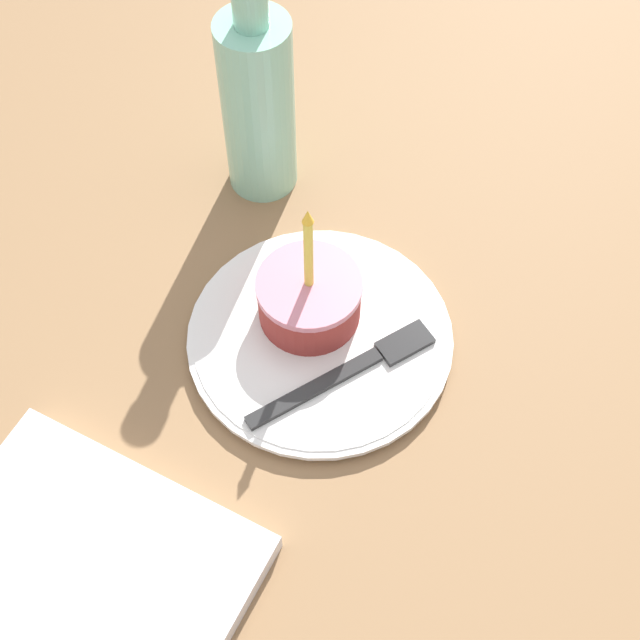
{
  "coord_description": "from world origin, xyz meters",
  "views": [
    {
      "loc": [
        -0.32,
        -0.16,
        0.64
      ],
      "look_at": [
        0.02,
        0.02,
        0.03
      ],
      "focal_mm": 50.0,
      "sensor_mm": 36.0,
      "label": 1
    }
  ],
  "objects_px": {
    "fork": "(356,369)",
    "marble_board": "(67,604)",
    "cake_slice": "(309,297)",
    "plate": "(320,338)",
    "bottle": "(258,101)"
  },
  "relations": [
    {
      "from": "plate",
      "to": "marble_board",
      "type": "height_order",
      "value": "marble_board"
    },
    {
      "from": "marble_board",
      "to": "fork",
      "type": "bearing_deg",
      "value": -20.56
    },
    {
      "from": "cake_slice",
      "to": "bottle",
      "type": "relative_size",
      "value": 0.56
    },
    {
      "from": "plate",
      "to": "cake_slice",
      "type": "relative_size",
      "value": 1.65
    },
    {
      "from": "plate",
      "to": "marble_board",
      "type": "bearing_deg",
      "value": 168.59
    },
    {
      "from": "cake_slice",
      "to": "bottle",
      "type": "bearing_deg",
      "value": 42.82
    },
    {
      "from": "cake_slice",
      "to": "fork",
      "type": "bearing_deg",
      "value": -118.6
    },
    {
      "from": "marble_board",
      "to": "bottle",
      "type": "bearing_deg",
      "value": 10.45
    },
    {
      "from": "plate",
      "to": "bottle",
      "type": "height_order",
      "value": "bottle"
    },
    {
      "from": "plate",
      "to": "cake_slice",
      "type": "distance_m",
      "value": 0.04
    },
    {
      "from": "fork",
      "to": "marble_board",
      "type": "distance_m",
      "value": 0.28
    },
    {
      "from": "cake_slice",
      "to": "bottle",
      "type": "distance_m",
      "value": 0.18
    },
    {
      "from": "fork",
      "to": "marble_board",
      "type": "relative_size",
      "value": 0.68
    },
    {
      "from": "plate",
      "to": "bottle",
      "type": "xyz_separation_m",
      "value": [
        0.14,
        0.13,
        0.09
      ]
    },
    {
      "from": "cake_slice",
      "to": "marble_board",
      "type": "bearing_deg",
      "value": 172.52
    }
  ]
}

